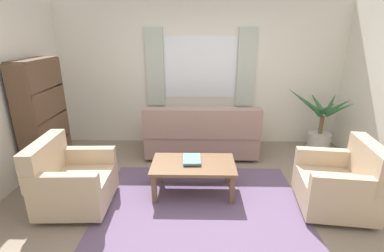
% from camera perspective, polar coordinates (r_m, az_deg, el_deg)
% --- Properties ---
extents(ground_plane, '(6.24, 6.24, 0.00)m').
position_cam_1_polar(ground_plane, '(3.64, 1.82, -16.25)').
color(ground_plane, gray).
extents(wall_back, '(5.32, 0.12, 2.60)m').
position_cam_1_polar(wall_back, '(5.29, 1.71, 10.32)').
color(wall_back, silver).
rests_on(wall_back, ground_plane).
extents(window_with_curtains, '(1.98, 0.07, 1.40)m').
position_cam_1_polar(window_with_curtains, '(5.19, 1.74, 11.82)').
color(window_with_curtains, white).
extents(area_rug, '(2.54, 2.05, 0.01)m').
position_cam_1_polar(area_rug, '(3.64, 1.82, -16.17)').
color(area_rug, '#604C6B').
rests_on(area_rug, ground_plane).
extents(couch, '(1.90, 0.82, 0.92)m').
position_cam_1_polar(couch, '(4.84, 1.97, -1.98)').
color(couch, gray).
rests_on(couch, ground_plane).
extents(armchair_left, '(0.85, 0.87, 0.88)m').
position_cam_1_polar(armchair_left, '(3.78, -23.50, -10.24)').
color(armchair_left, tan).
rests_on(armchair_left, ground_plane).
extents(armchair_right, '(0.91, 0.93, 0.88)m').
position_cam_1_polar(armchair_right, '(3.87, 28.10, -10.32)').
color(armchair_right, tan).
rests_on(armchair_right, ground_plane).
extents(coffee_table, '(1.10, 0.64, 0.44)m').
position_cam_1_polar(coffee_table, '(3.74, 0.27, -8.39)').
color(coffee_table, brown).
rests_on(coffee_table, ground_plane).
extents(book_stack_on_table, '(0.24, 0.33, 0.05)m').
position_cam_1_polar(book_stack_on_table, '(3.75, -0.03, -6.85)').
color(book_stack_on_table, orange).
rests_on(book_stack_on_table, coffee_table).
extents(potted_plant, '(1.08, 1.17, 1.15)m').
position_cam_1_polar(potted_plant, '(5.44, 24.78, -0.14)').
color(potted_plant, '#B7B2A8').
rests_on(potted_plant, ground_plane).
extents(bookshelf, '(0.30, 0.94, 1.72)m').
position_cam_1_polar(bookshelf, '(4.79, -27.54, 0.82)').
color(bookshelf, brown).
rests_on(bookshelf, ground_plane).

